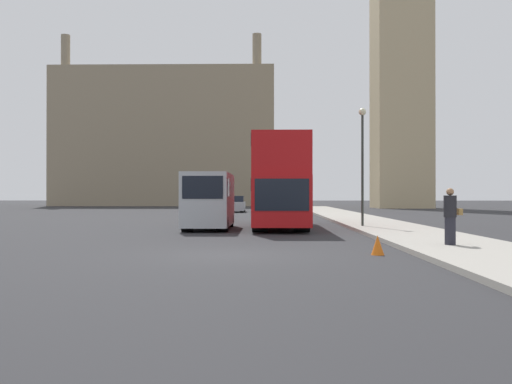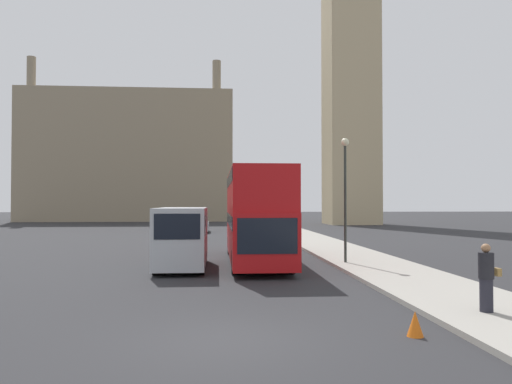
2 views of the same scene
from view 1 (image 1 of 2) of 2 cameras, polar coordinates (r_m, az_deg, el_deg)
name	(u,v)px [view 1 (image 1 of 2)]	position (r m, az deg, el deg)	size (l,w,h in m)	color
ground_plane	(232,255)	(15.95, -2.46, -6.28)	(300.00, 300.00, 0.00)	#28282B
sidewalk_strip	(482,252)	(16.98, 21.64, -5.64)	(3.83, 120.00, 0.15)	#9E998E
building_block_distant	(166,139)	(89.75, -8.95, 5.29)	(33.26, 10.90, 25.27)	gray
red_double_decker_bus	(279,180)	(29.45, 2.31, 1.23)	(2.61, 11.43, 4.40)	#B71114
white_van	(209,200)	(27.54, -4.71, -0.76)	(2.12, 5.79, 2.69)	#B2B7BC
pedestrian	(450,216)	(18.27, 18.87, -2.33)	(0.54, 0.38, 1.72)	#23232D
street_lamp	(362,149)	(28.46, 10.60, 4.29)	(0.36, 0.36, 5.77)	#2D332D
parked_sedan	(236,205)	(54.82, -2.04, -1.28)	(1.71, 4.71, 1.56)	#99999E
traffic_cone	(378,245)	(16.15, 12.07, -5.22)	(0.36, 0.36, 0.55)	orange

